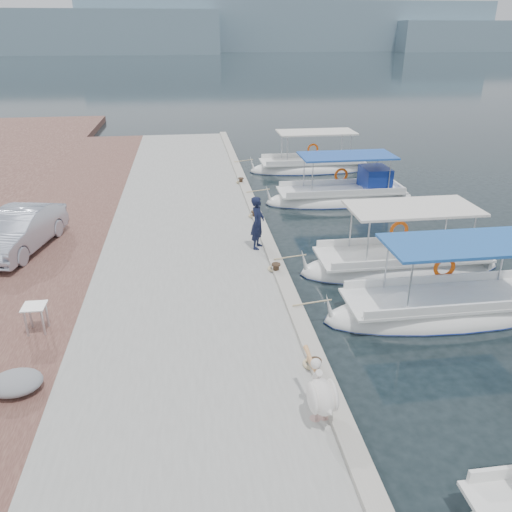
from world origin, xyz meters
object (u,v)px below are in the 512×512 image
Objects in this scene: fishing_caique_d at (343,198)px; fishing_caique_c at (400,266)px; fishing_caique_e at (312,168)px; fisherman at (258,223)px; fishing_caique_b at (447,311)px; parked_car at (20,231)px; pelican at (321,394)px.

fishing_caique_c is at bearing -91.78° from fishing_caique_d.
fisherman is at bearing -112.11° from fishing_caique_e.
fishing_caique_b is 13.98m from parked_car.
fishing_caique_c reaches higher than parked_car.
fisherman is (-4.71, 1.37, 1.30)m from fishing_caique_c.
fishing_caique_b and fishing_caique_c have the same top height.
fishing_caique_e is at bearing 53.42° from parked_car.
fishing_caique_d is 14.03m from parked_car.
fishing_caique_c is 3.77× the size of fisherman.
fishing_caique_b is 1.04× the size of fishing_caique_c.
fishing_caique_c is 5.07m from fisherman.
fishing_caique_b is 1.68× the size of parked_car.
fishing_caique_d is 3.90× the size of fisherman.
fisherman reaches higher than fishing_caique_c.
pelican is at bearing -103.27° from fishing_caique_e.
parked_car is at bearing 157.66° from fishing_caique_b.
fishing_caique_c is 13.32m from fishing_caique_e.
pelican is at bearing -155.84° from fisherman.
fishing_caique_e is 4.93× the size of pelican.
fishing_caique_c is at bearing 56.79° from pelican.
fisherman is at bearing 6.42° from parked_car.
fishing_caique_c is at bearing -90.65° from fishing_caique_e.
fisherman is 8.11m from parked_car.
fisherman reaches higher than pelican.
fishing_caique_b is at bearing -90.55° from fishing_caique_d.
fishing_caique_d is at bearing -89.21° from fishing_caique_e.
parked_car is (-13.00, -5.18, 1.02)m from fishing_caique_d.
fishing_caique_c is 4.72× the size of pelican.
fishing_caique_d is (0.10, 10.48, 0.07)m from fishing_caique_b.
fishing_caique_e is (-0.08, 5.86, -0.07)m from fishing_caique_d.
fishing_caique_b reaches higher than pelican.
fishing_caique_b is 10.48m from fishing_caique_d.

